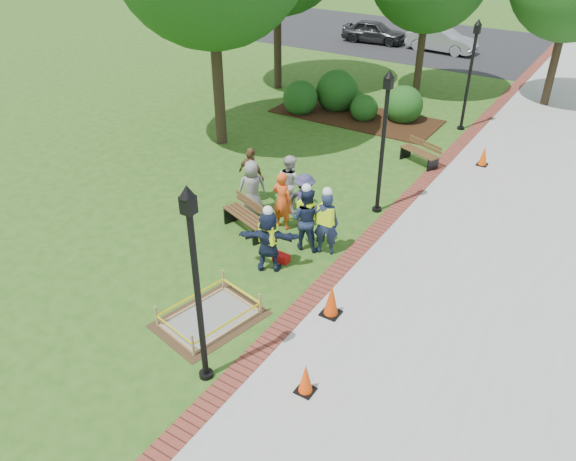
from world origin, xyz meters
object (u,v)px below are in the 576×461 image
Objects in this scene: wet_concrete_pad at (209,312)px; hivis_worker_a at (268,239)px; bench_near at (247,223)px; hivis_worker_b at (326,221)px; hivis_worker_c at (306,217)px; lamp_near at (196,275)px; cone_front at (306,379)px.

hivis_worker_a is (-0.00, 2.37, 0.67)m from wet_concrete_pad.
hivis_worker_a is (1.56, -1.17, 0.62)m from bench_near.
wet_concrete_pad is 2.47m from hivis_worker_a.
hivis_worker_c is (-0.57, -0.07, -0.01)m from hivis_worker_b.
hivis_worker_c is (-0.77, 5.11, -1.53)m from lamp_near.
hivis_worker_b is (0.83, 3.80, 0.72)m from wet_concrete_pad.
wet_concrete_pad is 1.49× the size of bench_near.
lamp_near is 2.34× the size of hivis_worker_a.
hivis_worker_c is at bearing 121.07° from cone_front.
bench_near reaches higher than wet_concrete_pad.
wet_concrete_pad is 0.61× the size of lamp_near.
hivis_worker_c reaches higher than wet_concrete_pad.
hivis_worker_c is (1.82, 0.19, 0.66)m from bench_near.
hivis_worker_c is (-2.65, 4.39, 0.61)m from cone_front.
cone_front is (2.91, -0.66, 0.10)m from wet_concrete_pad.
cone_front is 0.39× the size of hivis_worker_a.
wet_concrete_pad is 3.87m from bench_near.
lamp_near is (-1.88, -0.72, 2.14)m from cone_front.
lamp_near is (2.59, -4.91, 2.19)m from bench_near.
hivis_worker_a is 0.94× the size of hivis_worker_b.
cone_front is at bearing -43.20° from bench_near.
hivis_worker_a is at bearing -36.87° from bench_near.
hivis_worker_c is at bearing 98.56° from lamp_near.
hivis_worker_a is at bearing -120.12° from hivis_worker_b.
hivis_worker_b is at bearing 115.00° from cone_front.
wet_concrete_pad is at bearing -89.90° from hivis_worker_a.
lamp_near reaches higher than hivis_worker_a.
wet_concrete_pad is at bearing 167.28° from cone_front.
cone_front is 4.24m from hivis_worker_a.
hivis_worker_b reaches higher than hivis_worker_c.
hivis_worker_c is at bearing 78.97° from hivis_worker_a.
hivis_worker_a is (-2.91, 3.03, 0.57)m from cone_front.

